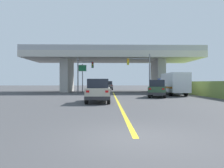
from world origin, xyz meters
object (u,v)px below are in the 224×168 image
object	(u,v)px
suv_lead	(99,91)
suv_crossing	(158,89)
traffic_signal_farside	(83,71)
traffic_signal_nearside	(142,68)
box_truck	(173,84)
sedan_oncoming	(108,86)
highway_sign	(82,72)

from	to	relation	value
suv_lead	suv_crossing	world-z (taller)	same
traffic_signal_farside	traffic_signal_nearside	bearing A→B (deg)	-3.04
suv_lead	traffic_signal_nearside	size ratio (longest dim) A/B	0.74
suv_lead	traffic_signal_nearside	xyz separation A→B (m)	(6.15, 13.61, 2.91)
suv_lead	box_truck	size ratio (longest dim) A/B	0.61
sedan_oncoming	highway_sign	size ratio (longest dim) A/B	0.94
box_truck	highway_sign	world-z (taller)	highway_sign
suv_crossing	sedan_oncoming	bearing A→B (deg)	121.23
box_truck	traffic_signal_nearside	distance (m)	5.69
box_truck	traffic_signal_nearside	xyz separation A→B (m)	(-3.56, 3.77, 2.35)
traffic_signal_nearside	highway_sign	bearing A→B (deg)	157.92
traffic_signal_nearside	box_truck	bearing A→B (deg)	-46.60
box_truck	traffic_signal_farside	distance (m)	13.65
highway_sign	traffic_signal_farside	bearing A→B (deg)	-80.96
sedan_oncoming	highway_sign	world-z (taller)	highway_sign
suv_crossing	sedan_oncoming	xyz separation A→B (m)	(-5.78, 23.20, 0.00)
traffic_signal_nearside	suv_lead	bearing A→B (deg)	-114.33
suv_crossing	box_truck	xyz separation A→B (m)	(3.05, 3.91, 0.56)
suv_lead	suv_crossing	distance (m)	8.92
suv_lead	traffic_signal_farside	bearing A→B (deg)	102.40
suv_lead	box_truck	bearing A→B (deg)	45.35
suv_lead	sedan_oncoming	world-z (taller)	same
box_truck	highway_sign	distance (m)	15.58
suv_crossing	highway_sign	world-z (taller)	highway_sign
suv_lead	traffic_signal_farside	world-z (taller)	traffic_signal_farside
sedan_oncoming	traffic_signal_nearside	bearing A→B (deg)	-71.25
suv_crossing	traffic_signal_farside	xyz separation A→B (m)	(-9.76, 8.17, 2.52)
traffic_signal_farside	box_truck	bearing A→B (deg)	-18.39
suv_lead	highway_sign	world-z (taller)	highway_sign
suv_crossing	traffic_signal_nearside	bearing A→B (deg)	111.05
box_truck	traffic_signal_farside	size ratio (longest dim) A/B	1.36
suv_crossing	box_truck	size ratio (longest dim) A/B	0.64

